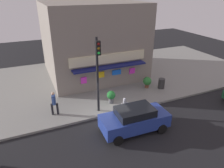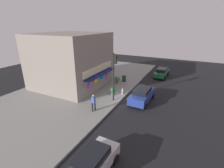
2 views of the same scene
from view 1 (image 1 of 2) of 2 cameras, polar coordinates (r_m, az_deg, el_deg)
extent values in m
plane|color=black|center=(15.61, -1.16, -8.82)|extent=(56.39, 56.39, 0.00)
cube|color=gray|center=(21.35, -8.17, 0.90)|extent=(37.59, 13.77, 0.17)
cube|color=gray|center=(22.11, -5.46, 12.09)|extent=(9.25, 8.74, 7.30)
cube|color=beige|center=(18.27, -0.94, 7.01)|extent=(7.03, 0.16, 0.83)
cube|color=navy|center=(18.17, -0.50, 4.77)|extent=(6.66, 0.90, 0.12)
cube|color=#E533CC|center=(18.19, -7.73, 1.01)|extent=(0.51, 0.08, 0.59)
cube|color=yellow|center=(18.51, -3.15, 2.55)|extent=(0.71, 0.08, 0.53)
cube|color=blue|center=(19.06, 1.26, 3.23)|extent=(0.87, 0.08, 0.47)
cube|color=#E533CC|center=(19.77, 5.50, 3.62)|extent=(0.58, 0.08, 0.55)
cylinder|color=black|center=(14.73, -3.97, 2.05)|extent=(0.18, 0.18, 5.58)
cube|color=black|center=(13.82, -3.88, 9.79)|extent=(0.32, 0.28, 0.95)
sphere|color=maroon|center=(13.61, -3.70, 10.86)|extent=(0.18, 0.18, 0.18)
sphere|color=brown|center=(13.69, -3.66, 9.65)|extent=(0.18, 0.18, 0.18)
sphere|color=#1ED83F|center=(13.77, -3.63, 8.44)|extent=(0.18, 0.18, 0.18)
cylinder|color=#B2B2B7|center=(16.30, 3.44, -5.32)|extent=(0.26, 0.26, 0.61)
sphere|color=#B2B2B7|center=(16.12, 3.47, -4.16)|extent=(0.22, 0.22, 0.22)
cylinder|color=#B2B2B7|center=(16.21, 2.85, -5.36)|extent=(0.12, 0.10, 0.10)
cylinder|color=#B2B2B7|center=(16.36, 4.03, -5.09)|extent=(0.12, 0.10, 0.10)
cylinder|color=#2D2D2D|center=(19.74, 13.36, 0.15)|extent=(0.59, 0.59, 0.94)
cylinder|color=black|center=(15.84, -14.66, -6.56)|extent=(0.19, 0.19, 0.88)
cylinder|color=black|center=(15.88, -16.01, -6.66)|extent=(0.19, 0.19, 0.88)
cube|color=#334C8C|center=(15.48, -15.66, -4.14)|extent=(0.31, 0.43, 0.68)
sphere|color=tan|center=(15.26, -15.86, -2.56)|extent=(0.22, 0.22, 0.22)
cylinder|color=#334C8C|center=(15.68, -15.60, -3.88)|extent=(0.12, 0.12, 0.61)
cylinder|color=#334C8C|center=(15.31, -15.68, -4.63)|extent=(0.12, 0.12, 0.61)
cylinder|color=#59595B|center=(16.91, -0.23, -4.50)|extent=(0.41, 0.41, 0.40)
sphere|color=#1E6628|center=(16.67, -0.24, -3.03)|extent=(0.69, 0.69, 0.69)
cylinder|color=brown|center=(19.74, 9.50, -0.49)|extent=(0.38, 0.38, 0.31)
sphere|color=#2D7A33|center=(19.54, 9.60, 0.80)|extent=(0.78, 0.78, 0.78)
cube|color=navy|center=(13.90, 6.15, -9.90)|extent=(4.49, 2.00, 0.89)
cube|color=black|center=(13.52, 6.29, -7.48)|extent=(2.44, 1.64, 0.50)
cylinder|color=black|center=(15.48, 9.64, -8.12)|extent=(0.65, 0.24, 0.64)
cylinder|color=black|center=(14.21, 13.53, -11.84)|extent=(0.65, 0.24, 0.64)
cylinder|color=black|center=(14.32, -1.30, -10.72)|extent=(0.65, 0.24, 0.64)
cylinder|color=black|center=(12.95, 1.70, -15.21)|extent=(0.65, 0.24, 0.64)
camera|label=2|loc=(12.41, -88.23, 1.20)|focal=26.13mm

